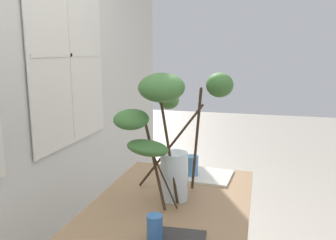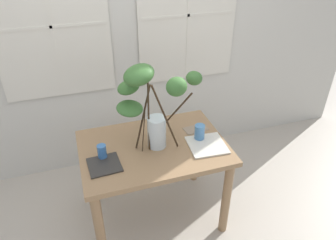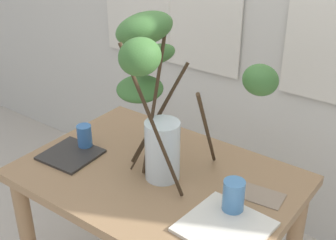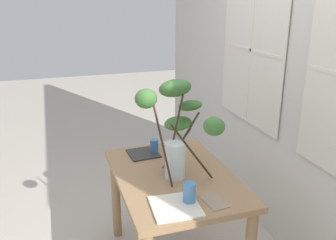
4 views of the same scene
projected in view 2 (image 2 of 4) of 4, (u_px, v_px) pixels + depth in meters
ground at (155, 214)px, 2.85m from camera, size 14.00×14.00×0.00m
back_wall_with_windows at (122, 25)px, 2.85m from camera, size 5.18×0.14×2.87m
dining_table at (154, 159)px, 2.51m from camera, size 1.12×0.78×0.76m
vase_with_branches at (151, 101)px, 2.25m from camera, size 0.73×0.58×0.69m
drinking_glass_blue_left at (102, 152)px, 2.28m from camera, size 0.07×0.07×0.11m
drinking_glass_blue_right at (200, 133)px, 2.47m from camera, size 0.08×0.08×0.13m
plate_square_left at (104, 165)px, 2.24m from camera, size 0.24×0.24×0.01m
plate_square_right at (207, 145)px, 2.43m from camera, size 0.30×0.30×0.01m
napkin_folded at (196, 129)px, 2.63m from camera, size 0.21×0.13×0.00m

